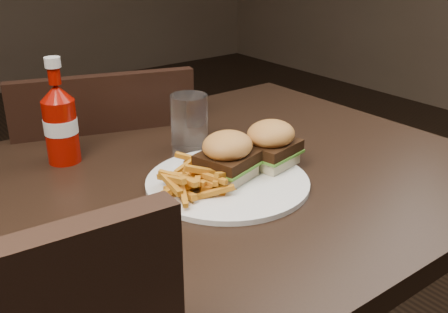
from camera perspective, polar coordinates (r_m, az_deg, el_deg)
dining_table at (r=0.91m, az=-6.25°, el=-4.64°), size 1.20×0.80×0.04m
chair_far at (r=1.49m, az=-12.58°, el=-6.45°), size 0.52×0.52×0.04m
plate at (r=0.91m, az=0.39°, el=-2.81°), size 0.28×0.28×0.01m
sandwich_half_a at (r=0.91m, az=0.37°, el=-1.64°), size 0.10×0.10×0.02m
sandwich_half_b at (r=0.96m, az=5.03°, el=-0.23°), size 0.10×0.09×0.02m
fries_pile at (r=0.87m, az=-2.64°, el=-2.02°), size 0.15×0.15×0.05m
ketchup_bottle at (r=1.03m, az=-17.27°, el=2.59°), size 0.07×0.07×0.12m
tumbler at (r=1.04m, az=-3.79°, el=3.62°), size 0.09×0.09×0.12m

